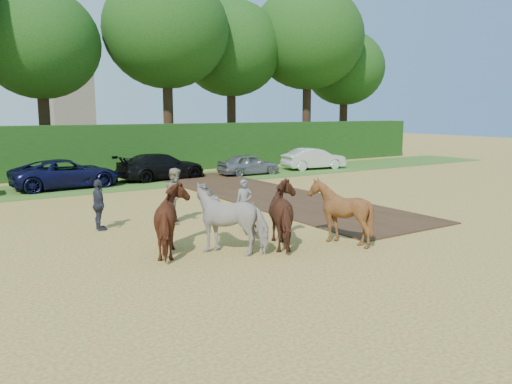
{
  "coord_description": "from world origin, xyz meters",
  "views": [
    {
      "loc": [
        -11.12,
        -11.59,
        3.77
      ],
      "look_at": [
        -3.12,
        0.74,
        1.4
      ],
      "focal_mm": 35.0,
      "sensor_mm": 36.0,
      "label": 1
    }
  ],
  "objects_px": {
    "spectator_near": "(176,195)",
    "parked_cars": "(112,171)",
    "spectator_far": "(99,205)",
    "plough_team": "(260,216)",
    "church": "(66,30)"
  },
  "relations": [
    {
      "from": "spectator_near",
      "to": "plough_team",
      "type": "relative_size",
      "value": 0.3
    },
    {
      "from": "spectator_near",
      "to": "parked_cars",
      "type": "relative_size",
      "value": 0.06
    },
    {
      "from": "spectator_far",
      "to": "church",
      "type": "distance_m",
      "value": 53.43
    },
    {
      "from": "spectator_near",
      "to": "church",
      "type": "relative_size",
      "value": 0.07
    },
    {
      "from": "spectator_near",
      "to": "spectator_far",
      "type": "bearing_deg",
      "value": 108.05
    },
    {
      "from": "spectator_near",
      "to": "parked_cars",
      "type": "xyz_separation_m",
      "value": [
        0.9,
        10.09,
        -0.24
      ]
    },
    {
      "from": "parked_cars",
      "to": "church",
      "type": "xyz_separation_m",
      "value": [
        7.38,
        40.94,
        13.03
      ]
    },
    {
      "from": "spectator_far",
      "to": "parked_cars",
      "type": "distance_m",
      "value": 10.36
    },
    {
      "from": "spectator_near",
      "to": "spectator_far",
      "type": "relative_size",
      "value": 1.15
    },
    {
      "from": "spectator_near",
      "to": "parked_cars",
      "type": "height_order",
      "value": "spectator_near"
    },
    {
      "from": "plough_team",
      "to": "church",
      "type": "height_order",
      "value": "church"
    },
    {
      "from": "spectator_far",
      "to": "parked_cars",
      "type": "bearing_deg",
      "value": -17.14
    },
    {
      "from": "spectator_near",
      "to": "church",
      "type": "distance_m",
      "value": 53.25
    },
    {
      "from": "spectator_far",
      "to": "spectator_near",
      "type": "bearing_deg",
      "value": -94.95
    },
    {
      "from": "spectator_near",
      "to": "parked_cars",
      "type": "bearing_deg",
      "value": 20.1
    }
  ]
}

